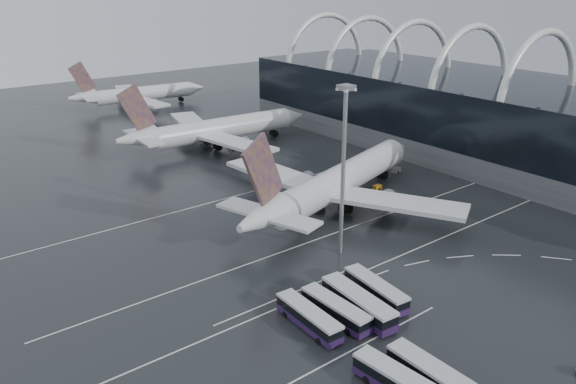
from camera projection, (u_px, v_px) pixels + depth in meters
ground at (396, 250)px, 100.52m from camera, size 420.00×420.00×0.00m
terminal at (501, 119)px, 146.58m from camera, size 42.00×160.00×34.90m
lane_marking_near at (405, 254)px, 99.05m from camera, size 120.00×0.25×0.01m
lane_marking_mid at (350, 228)px, 109.33m from camera, size 120.00×0.25×0.01m
lane_marking_far at (265, 188)px, 129.91m from camera, size 120.00×0.25×0.01m
bus_bay_line_south at (366, 343)px, 74.96m from camera, size 28.00×0.25×0.01m
bus_bay_line_north at (291, 293)px, 86.72m from camera, size 28.00×0.25×0.01m
airliner_main at (335, 184)px, 116.69m from camera, size 63.29×54.78×21.81m
airliner_gate_b at (215, 130)px, 158.69m from camera, size 58.92×52.96×20.47m
airliner_gate_c at (137, 95)px, 208.92m from camera, size 51.12×46.89×18.20m
bus_row_near_a at (309, 317)px, 77.80m from camera, size 3.24×12.10×2.95m
bus_row_near_b at (336, 310)px, 79.58m from camera, size 3.03×12.06×2.96m
bus_row_near_c at (358, 303)px, 80.80m from camera, size 4.19×13.86×3.36m
bus_row_near_d at (376, 290)px, 84.57m from camera, size 4.13×12.48×3.01m
bus_row_far_a at (400, 383)px, 65.19m from camera, size 3.84×12.57×3.05m
bus_row_far_b at (435, 377)px, 65.99m from camera, size 3.11×12.85×3.16m
floodlight_mast at (344, 152)px, 92.77m from camera, size 2.28×2.28×29.76m
gse_cart_belly_a at (377, 187)px, 128.57m from camera, size 2.03×1.20×1.11m
gse_cart_belly_b at (351, 178)px, 134.53m from camera, size 1.88×1.11×1.02m
gse_cart_belly_c at (352, 198)px, 122.25m from camera, size 2.38×1.41×1.30m
gse_cart_belly_d at (396, 170)px, 139.95m from camera, size 2.23×1.32×1.22m
gse_cart_belly_e at (347, 188)px, 128.02m from camera, size 2.24×1.32×1.22m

